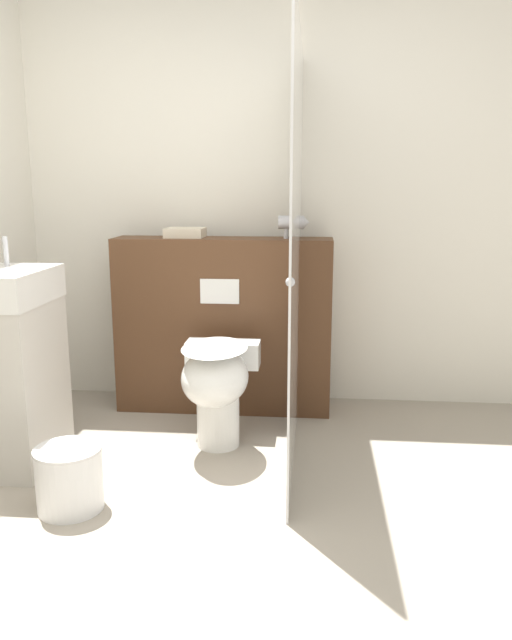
{
  "coord_description": "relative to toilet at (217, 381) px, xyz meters",
  "views": [
    {
      "loc": [
        0.42,
        -1.85,
        1.32
      ],
      "look_at": [
        0.14,
        1.16,
        0.67
      ],
      "focal_mm": 35.0,
      "sensor_mm": 36.0,
      "label": 1
    }
  ],
  "objects": [
    {
      "name": "sink_vanity",
      "position": [
        -0.99,
        -0.26,
        0.12
      ],
      "size": [
        0.47,
        0.51,
        1.08
      ],
      "color": "beige",
      "rests_on": "ground_plane"
    },
    {
      "name": "partition_panel",
      "position": [
        -0.05,
        0.58,
        0.16
      ],
      "size": [
        1.26,
        0.28,
        1.02
      ],
      "color": "#51331E",
      "rests_on": "ground_plane"
    },
    {
      "name": "toilet",
      "position": [
        0.0,
        0.0,
        0.0
      ],
      "size": [
        0.39,
        0.59,
        0.55
      ],
      "color": "white",
      "rests_on": "ground_plane"
    },
    {
      "name": "waste_bin",
      "position": [
        -0.51,
        -0.67,
        -0.22
      ],
      "size": [
        0.28,
        0.28,
        0.27
      ],
      "color": "silver",
      "rests_on": "ground_plane"
    },
    {
      "name": "ground_plane",
      "position": [
        0.05,
        -1.12,
        -0.35
      ],
      "size": [
        12.0,
        12.0,
        0.0
      ],
      "primitive_type": "plane",
      "color": "#9E9384"
    },
    {
      "name": "hair_drier",
      "position": [
        0.35,
        0.57,
        0.76
      ],
      "size": [
        0.17,
        0.07,
        0.13
      ],
      "color": "#B7B7BC",
      "rests_on": "partition_panel"
    },
    {
      "name": "shower_glass",
      "position": [
        0.39,
        0.05,
        0.66
      ],
      "size": [
        0.04,
        1.53,
        2.02
      ],
      "color": "silver",
      "rests_on": "ground_plane"
    },
    {
      "name": "folded_towel",
      "position": [
        -0.27,
        0.61,
        0.7
      ],
      "size": [
        0.22,
        0.2,
        0.05
      ],
      "color": "beige",
      "rests_on": "partition_panel"
    },
    {
      "name": "wall_back",
      "position": [
        0.05,
        0.84,
        0.9
      ],
      "size": [
        8.0,
        0.06,
        2.5
      ],
      "color": "silver",
      "rests_on": "ground_plane"
    }
  ]
}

